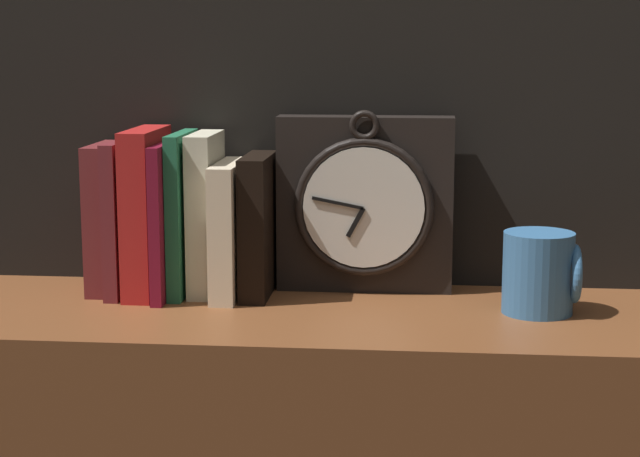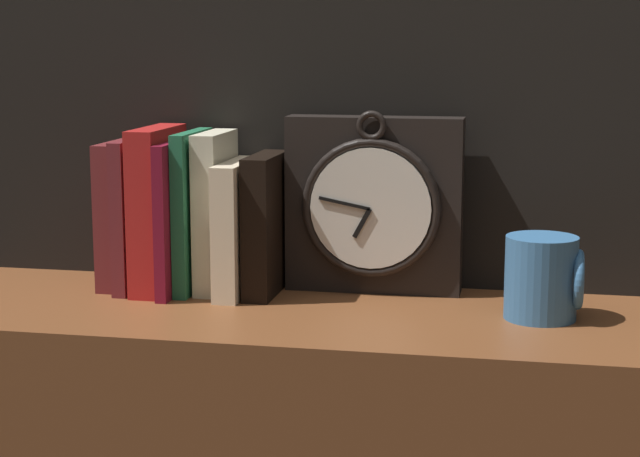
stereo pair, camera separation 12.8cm
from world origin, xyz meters
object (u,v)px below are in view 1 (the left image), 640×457
at_px(book_slot0_maroon, 106,218).
at_px(book_slot3_maroon, 168,219).
at_px(clock, 365,204).
at_px(book_slot5_cream, 206,213).
at_px(book_slot1_maroon, 122,217).
at_px(book_slot7_black, 258,225).
at_px(book_slot4_green, 183,213).
at_px(mug, 541,273).
at_px(book_slot2_red, 147,212).
at_px(book_slot6_cream, 230,229).

xyz_separation_m(book_slot0_maroon, book_slot3_maroon, (0.09, -0.02, 0.00)).
relative_size(clock, book_slot5_cream, 1.15).
height_order(clock, book_slot0_maroon, clock).
bearing_deg(book_slot3_maroon, book_slot5_cream, 20.72).
height_order(book_slot1_maroon, book_slot7_black, book_slot1_maroon).
distance_m(book_slot1_maroon, book_slot3_maroon, 0.06).
xyz_separation_m(clock, book_slot4_green, (-0.23, -0.04, -0.01)).
distance_m(book_slot1_maroon, mug, 0.54).
xyz_separation_m(book_slot3_maroon, book_slot7_black, (0.12, 0.01, -0.01)).
bearing_deg(book_slot2_red, mug, -6.44).
bearing_deg(book_slot4_green, book_slot7_black, -0.14).
bearing_deg(mug, book_slot2_red, 173.56).
xyz_separation_m(clock, book_slot3_maroon, (-0.25, -0.05, -0.02)).
height_order(book_slot1_maroon, book_slot4_green, book_slot4_green).
relative_size(clock, book_slot0_maroon, 1.24).
xyz_separation_m(book_slot1_maroon, book_slot5_cream, (0.11, 0.01, 0.00)).
relative_size(book_slot0_maroon, book_slot7_black, 1.06).
height_order(clock, book_slot5_cream, clock).
height_order(book_slot0_maroon, book_slot3_maroon, book_slot3_maroon).
xyz_separation_m(book_slot0_maroon, book_slot1_maroon, (0.02, -0.01, 0.00)).
bearing_deg(book_slot0_maroon, book_slot7_black, -1.85).
relative_size(book_slot3_maroon, mug, 1.99).
xyz_separation_m(book_slot1_maroon, book_slot4_green, (0.08, 0.00, 0.01)).
height_order(book_slot3_maroon, book_slot5_cream, book_slot5_cream).
xyz_separation_m(book_slot4_green, book_slot5_cream, (0.03, 0.01, -0.00)).
bearing_deg(book_slot6_cream, book_slot2_red, 179.35).
bearing_deg(book_slot4_green, book_slot0_maroon, 176.53).
bearing_deg(mug, clock, 155.98).
xyz_separation_m(book_slot5_cream, book_slot6_cream, (0.03, -0.01, -0.02)).
xyz_separation_m(book_slot0_maroon, mug, (0.55, -0.07, -0.05)).
bearing_deg(book_slot5_cream, book_slot4_green, -167.04).
distance_m(clock, book_slot4_green, 0.24).
bearing_deg(clock, book_slot0_maroon, -175.07).
distance_m(book_slot0_maroon, book_slot5_cream, 0.13).
bearing_deg(book_slot5_cream, clock, 7.97).
bearing_deg(mug, book_slot4_green, 172.19).
height_order(clock, book_slot1_maroon, clock).
bearing_deg(book_slot1_maroon, book_slot2_red, -5.08).
bearing_deg(book_slot3_maroon, book_slot4_green, 32.15).
height_order(book_slot1_maroon, mug, book_slot1_maroon).
bearing_deg(clock, book_slot2_red, -171.66).
bearing_deg(mug, book_slot3_maroon, 173.77).
relative_size(book_slot1_maroon, mug, 2.00).
relative_size(book_slot1_maroon, book_slot4_green, 0.95).
relative_size(book_slot0_maroon, mug, 1.95).
distance_m(book_slot2_red, book_slot6_cream, 0.11).
bearing_deg(book_slot7_black, clock, 14.74).
bearing_deg(book_slot3_maroon, book_slot0_maroon, 168.83).
xyz_separation_m(book_slot0_maroon, book_slot7_black, (0.20, -0.01, -0.01)).
xyz_separation_m(book_slot6_cream, book_slot7_black, (0.04, 0.01, 0.00)).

